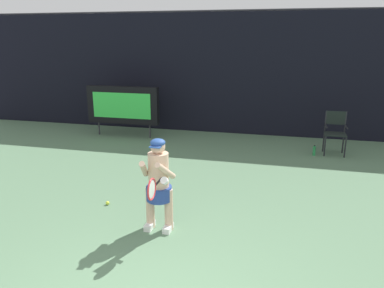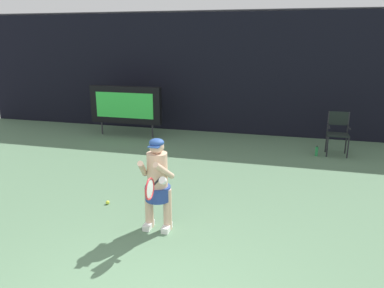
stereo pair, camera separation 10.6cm
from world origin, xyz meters
The scene contains 7 objects.
backdrop_screen centered at (0.00, 8.50, 1.81)m, with size 18.00×0.12×3.66m.
scoreboard centered at (-3.42, 7.29, 0.95)m, with size 2.20×0.21×1.50m.
umpire_chair centered at (2.51, 6.92, 0.62)m, with size 0.52×0.44×1.08m.
water_bottle centered at (2.03, 6.65, 0.12)m, with size 0.07×0.07×0.27m.
tennis_player centered at (-0.55, 2.12, 0.78)m, with size 0.53×0.60×1.45m.
tennis_racket centered at (-0.46, 1.61, 0.88)m, with size 0.03×0.60×0.31m.
tennis_ball_loose centered at (-1.72, 2.71, 0.03)m, with size 0.07×0.07×0.07m.
Camera 1 is at (1.21, -2.88, 2.86)m, focal length 35.10 mm.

